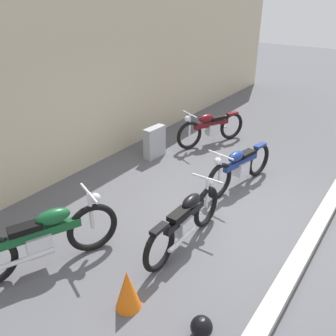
% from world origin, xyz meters
% --- Properties ---
extents(ground_plane, '(40.00, 40.00, 0.00)m').
position_xyz_m(ground_plane, '(0.00, 0.00, 0.00)').
color(ground_plane, '#56565B').
extents(building_wall, '(18.00, 0.30, 3.54)m').
position_xyz_m(building_wall, '(0.00, 3.54, 1.77)').
color(building_wall, beige).
rests_on(building_wall, ground_plane).
extents(curb_strip, '(18.00, 0.24, 0.12)m').
position_xyz_m(curb_strip, '(0.00, -1.31, 0.06)').
color(curb_strip, '#B7B2A8').
rests_on(curb_strip, ground_plane).
extents(stone_marker, '(0.56, 0.24, 0.71)m').
position_xyz_m(stone_marker, '(1.15, 2.52, 0.35)').
color(stone_marker, '#9E9EA3').
rests_on(stone_marker, ground_plane).
extents(helmet, '(0.26, 0.26, 0.26)m').
position_xyz_m(helmet, '(-2.43, -0.78, 0.13)').
color(helmet, black).
rests_on(helmet, ground_plane).
extents(traffic_cone, '(0.32, 0.32, 0.55)m').
position_xyz_m(traffic_cone, '(-2.58, 0.16, 0.28)').
color(traffic_cone, orange).
rests_on(traffic_cone, ground_plane).
extents(motorcycle_black, '(1.95, 0.54, 0.87)m').
position_xyz_m(motorcycle_black, '(-1.15, 0.25, 0.42)').
color(motorcycle_black, black).
rests_on(motorcycle_black, ground_plane).
extents(motorcycle_green, '(2.05, 1.05, 0.98)m').
position_xyz_m(motorcycle_green, '(-2.65, 1.56, 0.47)').
color(motorcycle_green, black).
rests_on(motorcycle_green, ground_plane).
extents(motorcycle_blue, '(1.94, 0.62, 0.88)m').
position_xyz_m(motorcycle_blue, '(0.98, 0.36, 0.42)').
color(motorcycle_blue, black).
rests_on(motorcycle_blue, ground_plane).
extents(motorcycle_maroon, '(1.82, 0.97, 0.88)m').
position_xyz_m(motorcycle_maroon, '(2.55, 1.85, 0.43)').
color(motorcycle_maroon, black).
rests_on(motorcycle_maroon, ground_plane).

